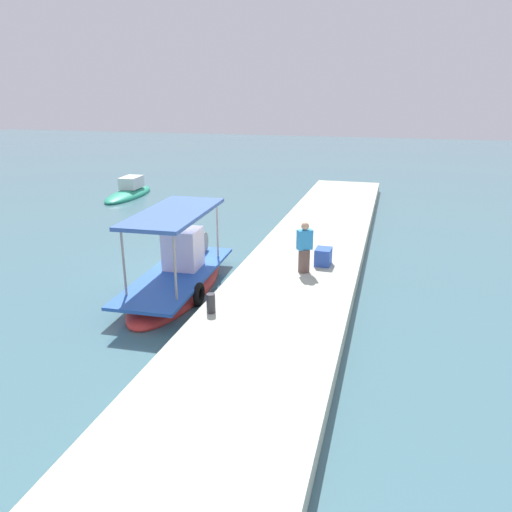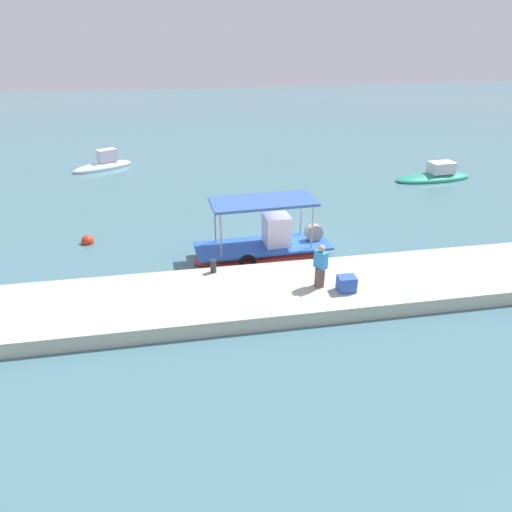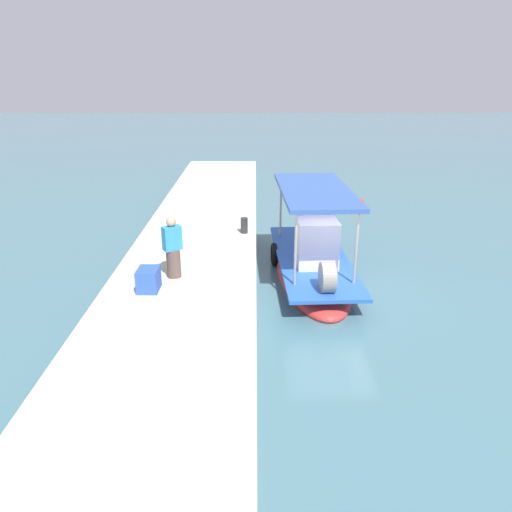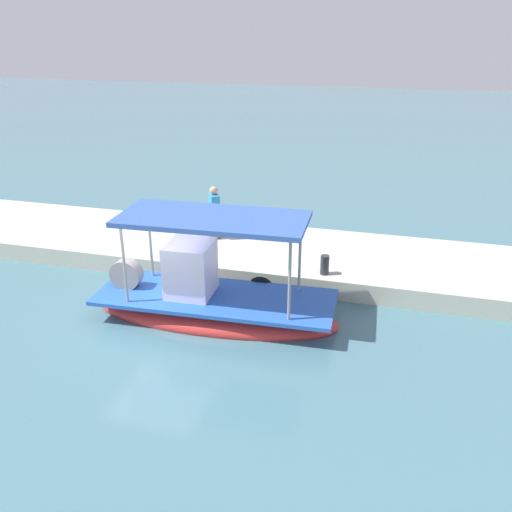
{
  "view_description": "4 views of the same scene",
  "coord_description": "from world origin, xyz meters",
  "px_view_note": "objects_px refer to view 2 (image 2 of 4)",
  "views": [
    {
      "loc": [
        -15.17,
        -6.98,
        6.23
      ],
      "look_at": [
        -0.71,
        -2.92,
        1.2
      ],
      "focal_mm": 34.28,
      "sensor_mm": 36.0,
      "label": 1
    },
    {
      "loc": [
        -5.26,
        -19.58,
        9.61
      ],
      "look_at": [
        -2.13,
        -2.49,
        1.1
      ],
      "focal_mm": 33.84,
      "sensor_mm": 36.0,
      "label": 2
    },
    {
      "loc": [
        12.36,
        -2.14,
        5.92
      ],
      "look_at": [
        -0.8,
        -2.13,
        0.87
      ],
      "focal_mm": 34.39,
      "sensor_mm": 36.0,
      "label": 3
    },
    {
      "loc": [
        -5.67,
        11.05,
        6.8
      ],
      "look_at": [
        -2.0,
        -2.23,
        1.01
      ],
      "focal_mm": 38.16,
      "sensor_mm": 36.0,
      "label": 4
    }
  ],
  "objects_px": {
    "fisherman_near_bollard": "(320,268)",
    "mooring_bollard": "(213,266)",
    "cargo_crate": "(347,284)",
    "marker_buoy": "(88,241)",
    "main_fishing_boat": "(265,248)",
    "moored_boat_near": "(434,176)",
    "moored_boat_mid": "(103,165)"
  },
  "relations": [
    {
      "from": "fisherman_near_bollard",
      "to": "moored_boat_near",
      "type": "distance_m",
      "value": 18.19
    },
    {
      "from": "cargo_crate",
      "to": "moored_boat_near",
      "type": "relative_size",
      "value": 0.12
    },
    {
      "from": "main_fishing_boat",
      "to": "mooring_bollard",
      "type": "xyz_separation_m",
      "value": [
        -2.53,
        -2.11,
        0.39
      ]
    },
    {
      "from": "fisherman_near_bollard",
      "to": "main_fishing_boat",
      "type": "bearing_deg",
      "value": 108.16
    },
    {
      "from": "fisherman_near_bollard",
      "to": "mooring_bollard",
      "type": "height_order",
      "value": "fisherman_near_bollard"
    },
    {
      "from": "moored_boat_near",
      "to": "moored_boat_mid",
      "type": "xyz_separation_m",
      "value": [
        -22.07,
        6.76,
        0.05
      ]
    },
    {
      "from": "cargo_crate",
      "to": "marker_buoy",
      "type": "height_order",
      "value": "cargo_crate"
    },
    {
      "from": "fisherman_near_bollard",
      "to": "moored_boat_near",
      "type": "height_order",
      "value": "fisherman_near_bollard"
    },
    {
      "from": "moored_boat_mid",
      "to": "fisherman_near_bollard",
      "type": "bearing_deg",
      "value": -63.94
    },
    {
      "from": "marker_buoy",
      "to": "moored_boat_mid",
      "type": "xyz_separation_m",
      "value": [
        -0.53,
        13.3,
        0.13
      ]
    },
    {
      "from": "mooring_bollard",
      "to": "moored_boat_near",
      "type": "relative_size",
      "value": 0.1
    },
    {
      "from": "cargo_crate",
      "to": "marker_buoy",
      "type": "distance_m",
      "value": 12.68
    },
    {
      "from": "main_fishing_boat",
      "to": "mooring_bollard",
      "type": "height_order",
      "value": "main_fishing_boat"
    },
    {
      "from": "cargo_crate",
      "to": "moored_boat_near",
      "type": "bearing_deg",
      "value": 51.05
    },
    {
      "from": "mooring_bollard",
      "to": "marker_buoy",
      "type": "xyz_separation_m",
      "value": [
        -5.54,
        5.09,
        -0.72
      ]
    },
    {
      "from": "main_fishing_boat",
      "to": "cargo_crate",
      "type": "xyz_separation_m",
      "value": [
        2.18,
        -4.46,
        0.41
      ]
    },
    {
      "from": "cargo_crate",
      "to": "moored_boat_near",
      "type": "distance_m",
      "value": 17.99
    },
    {
      "from": "fisherman_near_bollard",
      "to": "moored_boat_mid",
      "type": "distance_m",
      "value": 22.55
    },
    {
      "from": "mooring_bollard",
      "to": "fisherman_near_bollard",
      "type": "bearing_deg",
      "value": -25.75
    },
    {
      "from": "fisherman_near_bollard",
      "to": "moored_boat_mid",
      "type": "height_order",
      "value": "fisherman_near_bollard"
    },
    {
      "from": "cargo_crate",
      "to": "fisherman_near_bollard",
      "type": "bearing_deg",
      "value": 149.69
    },
    {
      "from": "moored_boat_mid",
      "to": "marker_buoy",
      "type": "bearing_deg",
      "value": -87.72
    },
    {
      "from": "main_fishing_boat",
      "to": "moored_boat_mid",
      "type": "bearing_deg",
      "value": 117.83
    },
    {
      "from": "fisherman_near_bollard",
      "to": "mooring_bollard",
      "type": "distance_m",
      "value": 4.27
    },
    {
      "from": "fisherman_near_bollard",
      "to": "mooring_bollard",
      "type": "bearing_deg",
      "value": 154.25
    },
    {
      "from": "cargo_crate",
      "to": "marker_buoy",
      "type": "xyz_separation_m",
      "value": [
        -10.24,
        7.44,
        -0.74
      ]
    },
    {
      "from": "marker_buoy",
      "to": "moored_boat_near",
      "type": "bearing_deg",
      "value": 16.88
    },
    {
      "from": "mooring_bollard",
      "to": "cargo_crate",
      "type": "bearing_deg",
      "value": -26.63
    },
    {
      "from": "fisherman_near_bollard",
      "to": "moored_boat_mid",
      "type": "bearing_deg",
      "value": 116.06
    },
    {
      "from": "mooring_bollard",
      "to": "moored_boat_near",
      "type": "distance_m",
      "value": 19.79
    },
    {
      "from": "main_fishing_boat",
      "to": "moored_boat_mid",
      "type": "xyz_separation_m",
      "value": [
        -8.6,
        16.28,
        -0.19
      ]
    },
    {
      "from": "fisherman_near_bollard",
      "to": "marker_buoy",
      "type": "xyz_separation_m",
      "value": [
        -9.36,
        6.93,
        -1.22
      ]
    }
  ]
}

